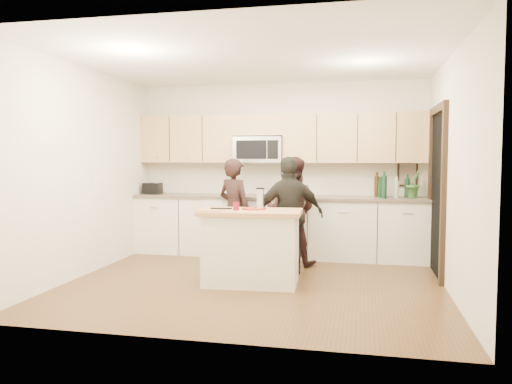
% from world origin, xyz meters
% --- Properties ---
extents(floor, '(4.50, 4.50, 0.00)m').
position_xyz_m(floor, '(0.00, 0.00, 0.00)').
color(floor, '#53351C').
rests_on(floor, ground).
extents(room_shell, '(4.52, 4.02, 2.71)m').
position_xyz_m(room_shell, '(0.00, 0.00, 1.73)').
color(room_shell, beige).
rests_on(room_shell, ground).
extents(back_cabinetry, '(4.50, 0.66, 0.94)m').
position_xyz_m(back_cabinetry, '(0.00, 1.69, 0.47)').
color(back_cabinetry, silver).
rests_on(back_cabinetry, ground).
extents(upper_cabinetry, '(4.50, 0.33, 0.75)m').
position_xyz_m(upper_cabinetry, '(0.03, 1.83, 1.84)').
color(upper_cabinetry, tan).
rests_on(upper_cabinetry, ground).
extents(microwave, '(0.76, 0.41, 0.40)m').
position_xyz_m(microwave, '(-0.31, 1.80, 1.65)').
color(microwave, silver).
rests_on(microwave, ground).
extents(doorway, '(0.06, 1.25, 2.20)m').
position_xyz_m(doorway, '(2.23, 0.90, 1.16)').
color(doorway, black).
rests_on(doorway, ground).
extents(framed_picture, '(0.30, 0.03, 0.38)m').
position_xyz_m(framed_picture, '(1.95, 1.98, 1.28)').
color(framed_picture, black).
rests_on(framed_picture, ground).
extents(dish_towel, '(0.34, 0.60, 0.48)m').
position_xyz_m(dish_towel, '(-0.95, 1.50, 0.80)').
color(dish_towel, white).
rests_on(dish_towel, ground).
extents(island, '(1.24, 0.76, 0.90)m').
position_xyz_m(island, '(-0.03, -0.06, 0.45)').
color(island, silver).
rests_on(island, ground).
extents(red_plate, '(0.30, 0.30, 0.02)m').
position_xyz_m(red_plate, '(-0.01, 0.03, 0.91)').
color(red_plate, '#97270D').
rests_on(red_plate, island).
extents(box_grater, '(0.09, 0.07, 0.25)m').
position_xyz_m(box_grater, '(0.07, 0.04, 1.04)').
color(box_grater, silver).
rests_on(box_grater, red_plate).
extents(drink_glass, '(0.07, 0.07, 0.10)m').
position_xyz_m(drink_glass, '(-0.20, -0.13, 0.95)').
color(drink_glass, maroon).
rests_on(drink_glass, island).
extents(cutting_board, '(0.29, 0.20, 0.02)m').
position_xyz_m(cutting_board, '(-0.48, -0.29, 0.91)').
color(cutting_board, tan).
rests_on(cutting_board, island).
extents(tongs, '(0.26, 0.04, 0.02)m').
position_xyz_m(tongs, '(-0.36, -0.20, 0.93)').
color(tongs, black).
rests_on(tongs, cutting_board).
extents(knife, '(0.21, 0.03, 0.01)m').
position_xyz_m(knife, '(-0.42, -0.33, 0.92)').
color(knife, silver).
rests_on(knife, cutting_board).
extents(toaster, '(0.27, 0.22, 0.18)m').
position_xyz_m(toaster, '(-2.05, 1.67, 1.03)').
color(toaster, black).
rests_on(toaster, back_cabinetry).
extents(bottle_cluster, '(0.52, 0.34, 0.39)m').
position_xyz_m(bottle_cluster, '(1.67, 1.68, 1.12)').
color(bottle_cluster, black).
rests_on(bottle_cluster, back_cabinetry).
extents(orchid, '(0.29, 0.30, 0.43)m').
position_xyz_m(orchid, '(2.02, 1.72, 1.15)').
color(orchid, '#3A702C').
rests_on(orchid, back_cabinetry).
extents(woman_left, '(0.66, 0.57, 1.52)m').
position_xyz_m(woman_left, '(-0.54, 1.13, 0.76)').
color(woman_left, black).
rests_on(woman_left, ground).
extents(woman_center, '(0.81, 0.67, 1.54)m').
position_xyz_m(woman_center, '(0.29, 1.13, 0.77)').
color(woman_center, black).
rests_on(woman_center, ground).
extents(woman_right, '(0.98, 0.68, 1.54)m').
position_xyz_m(woman_right, '(0.35, 0.57, 0.77)').
color(woman_right, black).
rests_on(woman_right, ground).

